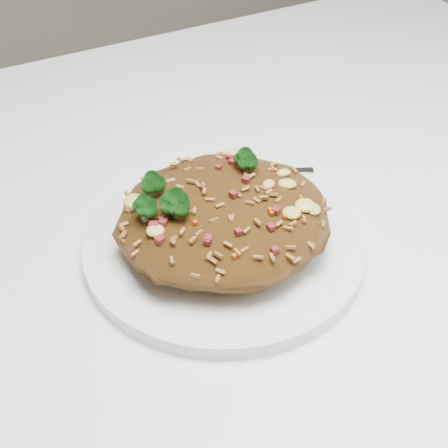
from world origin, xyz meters
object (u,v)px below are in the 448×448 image
(plate, at_px, (224,243))
(fork, at_px, (240,173))
(dining_table, at_px, (198,283))
(fried_rice, at_px, (223,209))

(plate, xyz_separation_m, fork, (0.06, 0.07, 0.01))
(dining_table, distance_m, fried_rice, 0.15)
(plate, height_order, fried_rice, fried_rice)
(fork, bearing_deg, dining_table, -136.04)
(dining_table, height_order, fork, fork)
(fried_rice, relative_size, fork, 1.21)
(plate, bearing_deg, dining_table, 91.84)
(dining_table, distance_m, fork, 0.12)
(dining_table, bearing_deg, plate, -88.16)
(dining_table, height_order, plate, plate)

